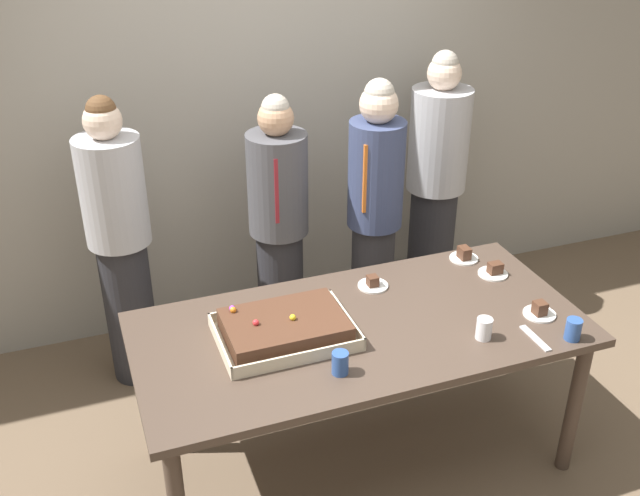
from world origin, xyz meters
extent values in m
plane|color=brown|center=(0.00, 0.00, 0.00)|extent=(12.00, 12.00, 0.00)
cube|color=#9E998E|center=(0.00, 1.60, 1.50)|extent=(8.00, 0.12, 3.00)
cube|color=#47382D|center=(0.00, 0.00, 0.78)|extent=(2.04, 0.97, 0.04)
cylinder|color=#47382D|center=(0.94, -0.40, 0.38)|extent=(0.07, 0.07, 0.76)
cylinder|color=#47382D|center=(-0.94, 0.40, 0.38)|extent=(0.07, 0.07, 0.76)
cylinder|color=#47382D|center=(0.94, 0.40, 0.38)|extent=(0.07, 0.07, 0.76)
cube|color=beige|center=(-0.35, 0.03, 0.80)|extent=(0.59, 0.43, 0.01)
cube|color=beige|center=(-0.35, -0.18, 0.84)|extent=(0.59, 0.01, 0.05)
cube|color=beige|center=(-0.35, 0.24, 0.84)|extent=(0.59, 0.01, 0.05)
cube|color=beige|center=(-0.64, 0.03, 0.84)|extent=(0.01, 0.43, 0.05)
cube|color=beige|center=(-0.06, 0.03, 0.84)|extent=(0.01, 0.43, 0.05)
cube|color=#4C2D1E|center=(-0.35, 0.03, 0.86)|extent=(0.52, 0.36, 0.09)
sphere|color=yellow|center=(-0.32, 0.01, 0.91)|extent=(0.03, 0.03, 0.03)
sphere|color=purple|center=(-0.55, 0.17, 0.91)|extent=(0.03, 0.03, 0.03)
sphere|color=orange|center=(-0.54, 0.16, 0.91)|extent=(0.03, 0.03, 0.03)
sphere|color=red|center=(-0.48, 0.03, 0.91)|extent=(0.03, 0.03, 0.03)
cylinder|color=white|center=(0.81, -0.20, 0.80)|extent=(0.15, 0.15, 0.01)
cube|color=#4C2D1E|center=(0.81, -0.21, 0.84)|extent=(0.05, 0.06, 0.06)
cylinder|color=white|center=(0.19, 0.29, 0.80)|extent=(0.15, 0.15, 0.01)
cube|color=#4C2D1E|center=(0.19, 0.29, 0.83)|extent=(0.05, 0.05, 0.05)
cylinder|color=white|center=(0.81, 0.19, 0.80)|extent=(0.15, 0.15, 0.01)
cube|color=#4C2D1E|center=(0.82, 0.19, 0.84)|extent=(0.07, 0.05, 0.06)
cylinder|color=white|center=(0.75, 0.38, 0.80)|extent=(0.15, 0.15, 0.01)
cube|color=#4C2D1E|center=(0.75, 0.38, 0.84)|extent=(0.05, 0.07, 0.06)
cylinder|color=white|center=(0.47, -0.27, 0.85)|extent=(0.07, 0.07, 0.10)
cylinder|color=#2D5199|center=(0.83, -0.41, 0.85)|extent=(0.07, 0.07, 0.10)
cylinder|color=#2D5199|center=(-0.21, -0.28, 0.85)|extent=(0.07, 0.07, 0.10)
cube|color=silver|center=(0.68, -0.36, 0.80)|extent=(0.03, 0.20, 0.01)
cylinder|color=#28282D|center=(-0.07, 1.01, 0.40)|extent=(0.27, 0.27, 0.81)
cylinder|color=#4C4C51|center=(-0.07, 1.01, 1.09)|extent=(0.33, 0.33, 0.57)
cube|color=maroon|center=(-0.11, 0.86, 1.12)|extent=(0.04, 0.02, 0.37)
sphere|color=tan|center=(-0.07, 1.01, 1.47)|extent=(0.19, 0.19, 0.19)
sphere|color=#B2A899|center=(-0.07, 1.01, 1.52)|extent=(0.15, 0.15, 0.15)
cylinder|color=#28282D|center=(0.44, 0.84, 0.42)|extent=(0.25, 0.25, 0.85)
cylinder|color=#384266|center=(0.44, 0.84, 1.15)|extent=(0.31, 0.31, 0.60)
cube|color=orange|center=(0.34, 0.73, 1.18)|extent=(0.04, 0.02, 0.38)
sphere|color=beige|center=(0.44, 0.84, 1.54)|extent=(0.21, 0.21, 0.21)
sphere|color=#B2A899|center=(0.44, 0.84, 1.59)|extent=(0.16, 0.16, 0.16)
cylinder|color=#28282D|center=(-0.93, 1.08, 0.43)|extent=(0.27, 0.27, 0.87)
cylinder|color=#B2B2B7|center=(-0.93, 1.08, 1.15)|extent=(0.34, 0.34, 0.58)
sphere|color=beige|center=(-0.93, 1.08, 1.53)|extent=(0.19, 0.19, 0.19)
sphere|color=brown|center=(-0.93, 1.08, 1.58)|extent=(0.15, 0.15, 0.15)
cylinder|color=#28282D|center=(1.00, 1.18, 0.42)|extent=(0.29, 0.29, 0.84)
cylinder|color=#B2B2B7|center=(1.00, 1.18, 1.16)|extent=(0.37, 0.37, 0.63)
sphere|color=beige|center=(1.00, 1.18, 1.56)|extent=(0.20, 0.20, 0.20)
sphere|color=#B2A899|center=(1.00, 1.18, 1.61)|extent=(0.16, 0.16, 0.16)
camera|label=1|loc=(-1.12, -2.52, 2.69)|focal=41.29mm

